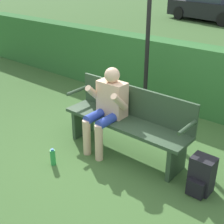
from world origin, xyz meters
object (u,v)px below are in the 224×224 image
object	(u,v)px
water_bottle	(53,157)
signpost	(148,27)
parked_car	(211,7)
backpack	(201,176)
park_bench	(128,120)
person_seated	(107,105)

from	to	relation	value
water_bottle	signpost	bearing A→B (deg)	88.25
parked_car	backpack	bearing A→B (deg)	-54.34
parked_car	park_bench	bearing A→B (deg)	-59.29
water_bottle	parked_car	distance (m)	12.70
person_seated	water_bottle	distance (m)	1.01
person_seated	park_bench	bearing A→B (deg)	24.57
person_seated	parked_car	xyz separation A→B (m)	(-3.49, 11.48, -0.05)
park_bench	water_bottle	size ratio (longest dim) A/B	7.73
water_bottle	parked_car	world-z (taller)	parked_car
backpack	park_bench	bearing A→B (deg)	171.92
water_bottle	signpost	size ratio (longest dim) A/B	0.09
backpack	water_bottle	world-z (taller)	backpack
backpack	water_bottle	size ratio (longest dim) A/B	1.89
person_seated	parked_car	size ratio (longest dim) A/B	0.28
park_bench	parked_car	distance (m)	11.96
park_bench	signpost	world-z (taller)	signpost
park_bench	parked_car	world-z (taller)	parked_car
park_bench	person_seated	bearing A→B (deg)	-155.43
person_seated	backpack	size ratio (longest dim) A/B	2.60
park_bench	backpack	distance (m)	1.24
backpack	person_seated	bearing A→B (deg)	178.17
water_bottle	signpost	distance (m)	2.50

